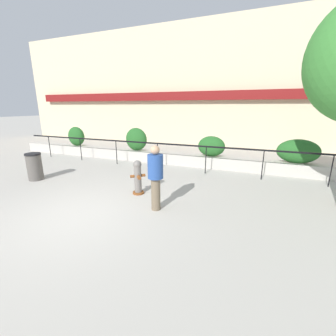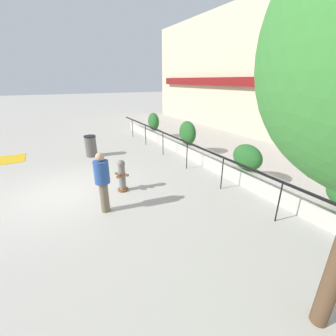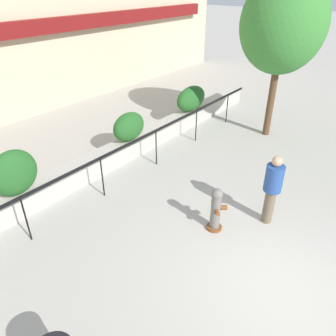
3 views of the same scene
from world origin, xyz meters
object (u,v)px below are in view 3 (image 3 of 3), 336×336
pedestrian (273,186)px  hedge_bush_1 (14,173)px  fire_hydrant (216,209)px  hedge_bush_2 (129,127)px  street_tree (284,24)px  hedge_bush_3 (191,99)px

pedestrian → hedge_bush_1: bearing=124.3°
fire_hydrant → hedge_bush_1: bearing=119.9°
hedge_bush_2 → street_tree: street_tree is taller
hedge_bush_2 → fire_hydrant: (-1.46, -4.07, -0.40)m
hedge_bush_3 → fire_hydrant: (-4.87, -4.07, -0.42)m
fire_hydrant → pedestrian: 1.36m
hedge_bush_1 → street_tree: street_tree is taller
hedge_bush_3 → pedestrian: 6.24m
hedge_bush_2 → hedge_bush_3: size_ratio=0.77×
hedge_bush_3 → fire_hydrant: 6.36m
fire_hydrant → pedestrian: size_ratio=0.62×
hedge_bush_2 → hedge_bush_3: bearing=0.0°
hedge_bush_3 → street_tree: size_ratio=0.29×
pedestrian → hedge_bush_3: bearing=51.6°
hedge_bush_1 → street_tree: bearing=-19.3°
fire_hydrant → street_tree: street_tree is taller
hedge_bush_3 → hedge_bush_2: bearing=180.0°
hedge_bush_2 → fire_hydrant: 4.35m
hedge_bush_1 → hedge_bush_3: bearing=0.0°
fire_hydrant → hedge_bush_3: bearing=39.9°
hedge_bush_1 → hedge_bush_3: 7.21m
street_tree → pedestrian: (-4.69, -2.09, -2.74)m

